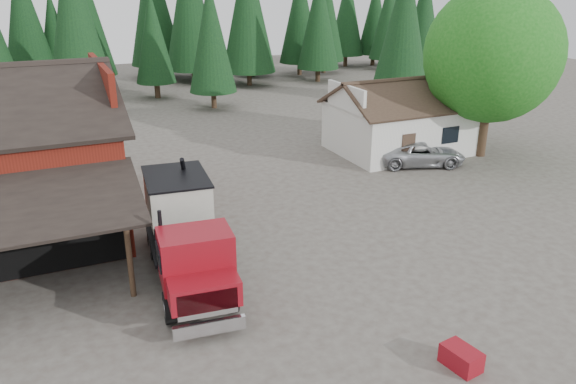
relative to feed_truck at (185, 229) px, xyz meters
name	(u,v)px	position (x,y,z in m)	size (l,w,h in m)	color
ground	(304,290)	(3.49, -2.78, -1.85)	(120.00, 120.00, 0.00)	#4F463E
farmhouse	(400,125)	(16.49, 10.22, -0.18)	(8.60, 6.42, 4.65)	silver
deciduous_tree	(492,59)	(20.50, 7.19, 4.06)	(8.00, 8.00, 10.20)	#382619
conifer_backdrop	(120,89)	(3.49, 39.22, -1.85)	(76.00, 16.00, 16.00)	black
near_pine_b	(211,36)	(9.49, 27.22, 4.04)	(3.96, 3.96, 10.40)	#382619
near_pine_c	(404,21)	(25.49, 23.22, 5.04)	(4.84, 4.84, 12.40)	#382619
near_pine_d	(74,18)	(-0.51, 31.22, 5.54)	(5.28, 5.28, 13.40)	#382619
feed_truck	(185,229)	(0.00, 0.00, 0.00)	(3.21, 8.97, 3.96)	black
silver_car	(421,153)	(15.93, 7.22, -1.14)	(2.37, 5.13, 1.43)	#AFB2B7
equip_box	(461,358)	(5.71, -8.40, -1.55)	(0.70, 1.10, 0.60)	maroon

